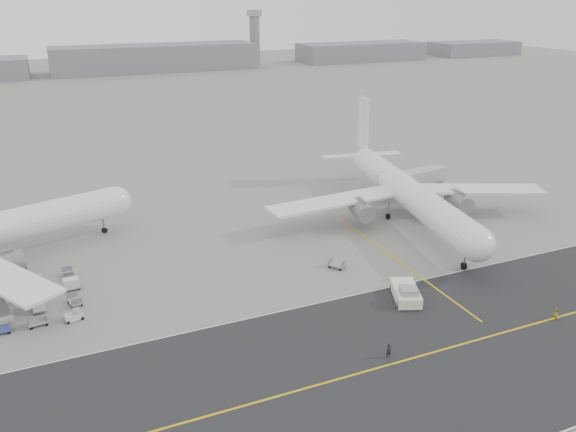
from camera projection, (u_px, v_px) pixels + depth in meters
name	position (u px, v px, depth m)	size (l,w,h in m)	color
ground	(228.00, 314.00, 75.21)	(700.00, 700.00, 0.00)	gray
taxiway	(321.00, 384.00, 61.66)	(220.00, 59.00, 0.03)	#2A2A2C
horizon_buildings	(139.00, 72.00, 308.49)	(520.00, 28.00, 28.00)	gray
control_tower	(255.00, 37.00, 332.23)	(7.00, 7.00, 31.25)	gray
airliner_b	(406.00, 191.00, 105.18)	(53.84, 54.85, 19.04)	white
pushback_tug	(406.00, 293.00, 78.40)	(5.56, 8.91, 2.56)	white
jet_bridge	(414.00, 180.00, 114.87)	(17.40, 5.54, 6.49)	gray
gse_cluster	(40.00, 303.00, 77.85)	(16.21, 19.88, 1.83)	#A1A1A6
stray_dolly	(337.00, 268.00, 87.85)	(1.50, 2.44, 1.50)	silver
ground_crew_a	(389.00, 351.00, 65.80)	(0.71, 0.47, 1.95)	black
ground_crew_b	(555.00, 314.00, 73.56)	(0.82, 0.64, 1.69)	gold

